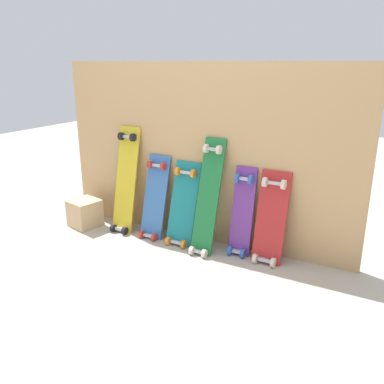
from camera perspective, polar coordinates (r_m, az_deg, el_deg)
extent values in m
plane|color=#A89E8E|center=(3.44, 0.56, -6.76)|extent=(12.00, 12.00, 0.00)
cube|color=tan|center=(3.26, 1.18, 5.26)|extent=(2.57, 0.04, 1.44)
cube|color=gold|center=(3.58, -9.29, 1.18)|extent=(0.20, 0.23, 0.97)
cube|color=#B7B7BF|center=(3.62, -10.08, -5.18)|extent=(0.09, 0.04, 0.03)
cube|color=#B7B7BF|center=(3.53, -8.98, 7.66)|extent=(0.09, 0.04, 0.03)
cylinder|color=black|center=(3.65, -11.02, -5.02)|extent=(0.03, 0.07, 0.07)
cylinder|color=black|center=(3.57, -9.46, -5.41)|extent=(0.03, 0.07, 0.07)
cylinder|color=black|center=(3.56, -9.95, 7.75)|extent=(0.03, 0.07, 0.07)
cylinder|color=black|center=(3.48, -8.33, 7.61)|extent=(0.03, 0.07, 0.07)
cube|color=#386BAD|center=(3.45, -5.24, -1.24)|extent=(0.21, 0.22, 0.75)
cube|color=#B7B7BF|center=(3.47, -6.07, -6.14)|extent=(0.09, 0.04, 0.03)
cube|color=#B7B7BF|center=(3.41, -4.85, 3.73)|extent=(0.09, 0.04, 0.03)
cylinder|color=red|center=(3.49, -7.11, -5.94)|extent=(0.03, 0.06, 0.06)
cylinder|color=red|center=(3.42, -5.34, -6.38)|extent=(0.03, 0.06, 0.06)
cylinder|color=red|center=(3.43, -5.91, 3.87)|extent=(0.03, 0.06, 0.06)
cylinder|color=red|center=(3.36, -4.09, 3.63)|extent=(0.03, 0.06, 0.06)
cube|color=#197A7F|center=(3.31, -1.25, -2.21)|extent=(0.23, 0.23, 0.73)
cube|color=#B7B7BF|center=(3.33, -2.14, -7.10)|extent=(0.10, 0.04, 0.03)
cube|color=#B7B7BF|center=(3.27, -0.78, 2.75)|extent=(0.10, 0.04, 0.03)
cylinder|color=orange|center=(3.35, -3.35, -6.87)|extent=(0.03, 0.07, 0.07)
cylinder|color=orange|center=(3.28, -1.20, -7.39)|extent=(0.03, 0.07, 0.07)
cylinder|color=orange|center=(3.29, -2.02, 2.92)|extent=(0.03, 0.07, 0.07)
cylinder|color=orange|center=(3.22, 0.19, 2.61)|extent=(0.03, 0.07, 0.07)
cube|color=#1E7238|center=(3.14, 2.21, -1.25)|extent=(0.18, 0.29, 0.94)
cube|color=#B7B7BF|center=(3.17, 1.01, -8.40)|extent=(0.08, 0.04, 0.03)
cube|color=#B7B7BF|center=(3.11, 3.04, 6.02)|extent=(0.08, 0.04, 0.03)
cylinder|color=beige|center=(3.18, -0.01, -8.23)|extent=(0.03, 0.07, 0.07)
cylinder|color=beige|center=(3.13, 1.76, -8.65)|extent=(0.03, 0.07, 0.07)
cylinder|color=beige|center=(3.12, 2.00, 6.16)|extent=(0.03, 0.07, 0.07)
cylinder|color=beige|center=(3.08, 3.83, 5.95)|extent=(0.03, 0.07, 0.07)
cube|color=#6B338C|center=(3.14, 7.09, -3.26)|extent=(0.17, 0.15, 0.74)
cube|color=#B7B7BF|center=(3.18, 6.39, -8.33)|extent=(0.08, 0.04, 0.03)
cube|color=#B7B7BF|center=(3.07, 7.47, 1.86)|extent=(0.08, 0.04, 0.03)
cylinder|color=#3359B2|center=(3.19, 5.38, -8.21)|extent=(0.03, 0.07, 0.07)
cylinder|color=#3359B2|center=(3.15, 7.17, -8.59)|extent=(0.03, 0.07, 0.07)
cylinder|color=#3359B2|center=(3.07, 6.44, 1.98)|extent=(0.03, 0.07, 0.07)
cylinder|color=#3359B2|center=(3.04, 8.29, 1.71)|extent=(0.03, 0.07, 0.07)
cube|color=#B22626|center=(3.05, 11.03, -4.13)|extent=(0.22, 0.19, 0.74)
cube|color=#B7B7BF|center=(3.09, 10.20, -9.42)|extent=(0.10, 0.04, 0.03)
cube|color=#B7B7BF|center=(2.99, 11.59, 1.22)|extent=(0.10, 0.04, 0.03)
cylinder|color=beige|center=(3.09, 8.87, -9.24)|extent=(0.03, 0.07, 0.07)
cylinder|color=beige|center=(3.05, 11.35, -9.74)|extent=(0.03, 0.07, 0.07)
cylinder|color=beige|center=(3.00, 10.23, 1.40)|extent=(0.03, 0.07, 0.07)
cylinder|color=beige|center=(2.96, 12.78, 1.02)|extent=(0.03, 0.07, 0.07)
cube|color=tan|center=(3.81, -14.85, -2.87)|extent=(0.29, 0.29, 0.24)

